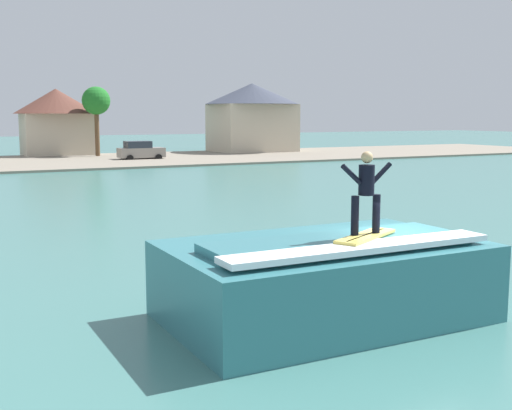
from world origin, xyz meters
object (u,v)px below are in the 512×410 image
at_px(wave_crest, 325,279).
at_px(surfboard, 366,236).
at_px(surfer, 366,188).
at_px(house_small_cottage, 57,117).
at_px(house_gabled_white, 252,113).
at_px(car_far_shore, 140,151).
at_px(tree_tall_bare, 96,102).

xyz_separation_m(wave_crest, surfboard, (0.50, -0.71, 0.99)).
xyz_separation_m(surfer, house_small_cottage, (4.83, 59.37, 1.34)).
relative_size(house_gabled_white, house_small_cottage, 1.25).
bearing_deg(wave_crest, surfboard, -54.64).
relative_size(wave_crest, surfboard, 3.41).
bearing_deg(wave_crest, house_gabled_white, 64.41).
bearing_deg(car_far_shore, surfboard, -102.14).
bearing_deg(tree_tall_bare, wave_crest, -98.87).
relative_size(wave_crest, surfer, 3.87).
height_order(surfer, house_small_cottage, house_small_cottage).
distance_m(wave_crest, tree_tall_bare, 55.29).
xyz_separation_m(surfboard, surfer, (0.04, 0.07, 0.96)).
bearing_deg(surfer, tree_tall_bare, 81.78).
bearing_deg(house_gabled_white, surfer, -114.88).
bearing_deg(house_gabled_white, house_small_cottage, 170.58).
bearing_deg(car_far_shore, house_gabled_white, 24.35).
bearing_deg(surfer, surfboard, -117.55).
bearing_deg(house_small_cottage, wave_crest, -95.23).
bearing_deg(tree_tall_bare, house_gabled_white, 2.59).
height_order(surfboard, tree_tall_bare, tree_tall_bare).
distance_m(wave_crest, surfboard, 1.32).
height_order(car_far_shore, tree_tall_bare, tree_tall_bare).
bearing_deg(house_gabled_white, car_far_shore, -155.65).
bearing_deg(surfboard, house_small_cottage, 85.32).
relative_size(wave_crest, house_small_cottage, 0.75).
bearing_deg(tree_tall_bare, surfboard, -98.25).
height_order(car_far_shore, house_small_cottage, house_small_cottage).
bearing_deg(surfboard, surfer, 62.45).
bearing_deg(house_small_cottage, surfer, -94.65).
relative_size(surfer, house_small_cottage, 0.19).
bearing_deg(house_small_cottage, car_far_shore, -61.60).
distance_m(car_far_shore, tree_tall_bare, 8.12).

